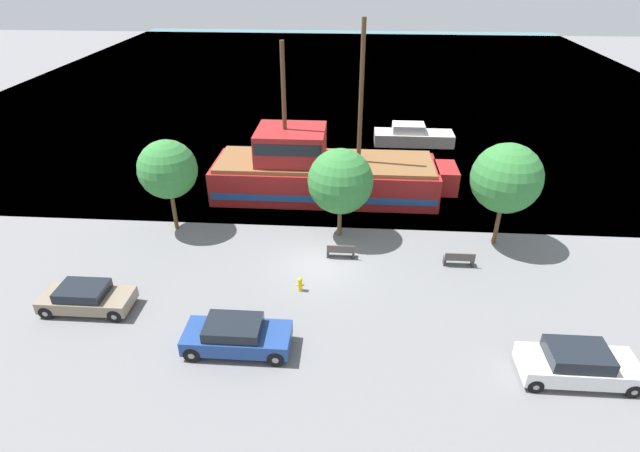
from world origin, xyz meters
TOP-DOWN VIEW (x-y plane):
  - ground_plane at (0.00, 0.00)m, footprint 160.00×160.00m
  - water_surface at (0.00, 44.00)m, footprint 80.00×80.00m
  - pirate_ship at (-0.49, 8.57)m, footprint 16.20×4.90m
  - moored_boat_dockside at (6.67, 19.09)m, footprint 6.70×2.25m
  - parked_car_curb_front at (10.65, -7.43)m, footprint 4.49×1.89m
  - parked_car_curb_mid at (-3.05, -6.75)m, footprint 4.48×1.91m
  - parked_car_curb_rear at (-10.63, -4.60)m, footprint 4.17×1.83m
  - fire_hydrant at (-0.82, -2.45)m, footprint 0.42×0.25m
  - bench_promenade_east at (1.10, 0.66)m, footprint 1.52×0.45m
  - bench_promenade_west at (7.43, 0.30)m, footprint 1.60×0.45m
  - tree_row_east at (-8.95, 3.27)m, footprint 3.39×3.39m
  - tree_row_mideast at (0.94, 3.14)m, footprint 3.71×3.71m
  - tree_row_midwest at (9.90, 2.89)m, footprint 3.82×3.82m

SIDE VIEW (x-z plane):
  - ground_plane at x=0.00m, z-range 0.00..0.00m
  - water_surface at x=0.00m, z-range 0.00..0.00m
  - fire_hydrant at x=-0.82m, z-range 0.03..0.79m
  - bench_promenade_east at x=1.10m, z-range 0.00..0.85m
  - bench_promenade_west at x=7.43m, z-range 0.01..0.86m
  - parked_car_curb_rear at x=-10.63m, z-range 0.01..1.30m
  - moored_boat_dockside at x=6.67m, z-range -0.20..1.57m
  - parked_car_curb_mid at x=-3.05m, z-range 0.01..1.43m
  - parked_car_curb_front at x=10.65m, z-range -0.01..1.48m
  - pirate_ship at x=-0.49m, z-range -4.05..7.38m
  - tree_row_mideast at x=0.94m, z-range 0.81..6.14m
  - tree_row_east at x=-8.95m, z-range 1.07..6.63m
  - tree_row_midwest at x=9.90m, z-range 1.07..7.03m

